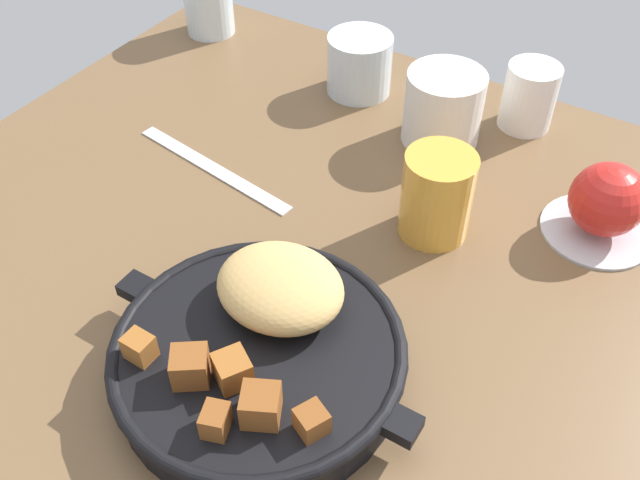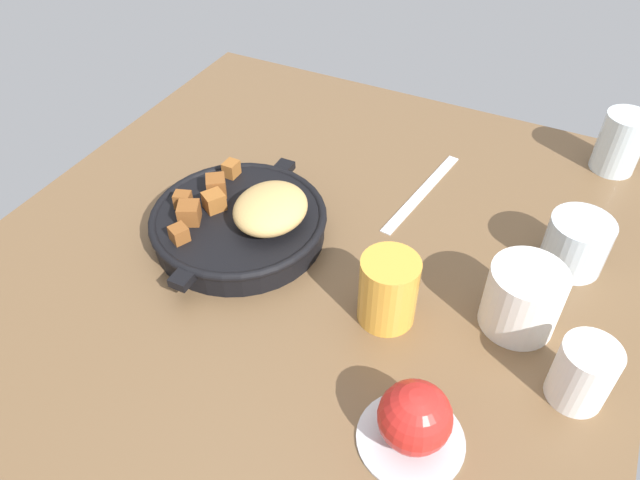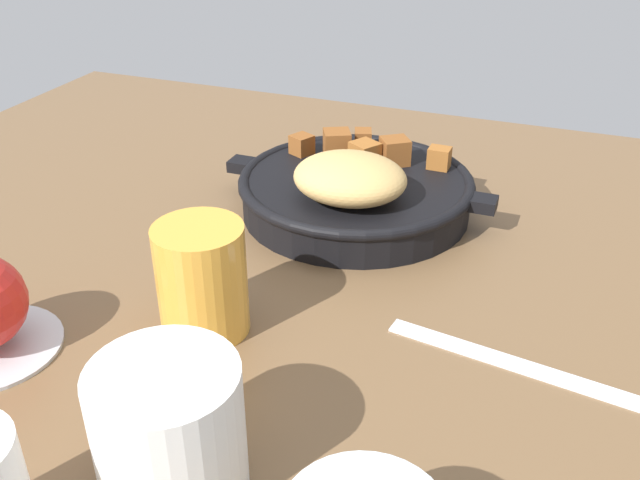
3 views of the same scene
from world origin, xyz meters
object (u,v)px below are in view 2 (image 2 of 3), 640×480
at_px(cast_iron_skillet, 242,220).
at_px(butter_knife, 422,192).
at_px(white_creamer_pitcher, 583,373).
at_px(water_glass_short, 576,244).
at_px(water_glass_tall, 620,143).
at_px(ceramic_mug_white, 523,298).
at_px(juice_glass_amber, 388,290).
at_px(red_apple, 415,417).

bearing_deg(cast_iron_skillet, butter_knife, 136.45).
height_order(white_creamer_pitcher, water_glass_short, white_creamer_pitcher).
bearing_deg(water_glass_tall, white_creamer_pitcher, 1.80).
height_order(butter_knife, ceramic_mug_white, ceramic_mug_white).
bearing_deg(juice_glass_amber, water_glass_tall, 154.79).
bearing_deg(butter_knife, water_glass_short, 83.95).
height_order(butter_knife, water_glass_short, water_glass_short).
bearing_deg(red_apple, water_glass_tall, 167.97).
distance_m(juice_glass_amber, white_creamer_pitcher, 0.22).
height_order(cast_iron_skillet, red_apple, cast_iron_skillet).
xyz_separation_m(water_glass_tall, juice_glass_amber, (0.44, -0.21, -0.00)).
relative_size(juice_glass_amber, white_creamer_pitcher, 1.17).
xyz_separation_m(butter_knife, water_glass_tall, (-0.19, 0.25, 0.05)).
distance_m(red_apple, ceramic_mug_white, 0.21).
relative_size(white_creamer_pitcher, ceramic_mug_white, 0.88).
bearing_deg(butter_knife, juice_glass_amber, 17.44).
height_order(juice_glass_amber, white_creamer_pitcher, juice_glass_amber).
bearing_deg(cast_iron_skillet, ceramic_mug_white, 91.78).
bearing_deg(cast_iron_skillet, juice_glass_amber, 78.42).
bearing_deg(water_glass_short, red_apple, -16.97).
height_order(water_glass_tall, water_glass_short, water_glass_tall).
xyz_separation_m(juice_glass_amber, ceramic_mug_white, (-0.06, 0.14, -0.00)).
bearing_deg(juice_glass_amber, red_apple, 30.50).
bearing_deg(red_apple, water_glass_short, 163.03).
bearing_deg(water_glass_short, white_creamer_pitcher, 10.44).
bearing_deg(water_glass_tall, ceramic_mug_white, -9.55).
bearing_deg(water_glass_tall, cast_iron_skillet, -47.96).
distance_m(white_creamer_pitcher, water_glass_short, 0.21).
distance_m(water_glass_tall, water_glass_short, 0.25).
height_order(red_apple, ceramic_mug_white, ceramic_mug_white).
xyz_separation_m(cast_iron_skillet, red_apple, (0.19, 0.31, 0.01)).
bearing_deg(butter_knife, ceramic_mug_white, 52.50).
bearing_deg(ceramic_mug_white, red_apple, -16.63).
distance_m(cast_iron_skillet, water_glass_tall, 0.58).
relative_size(water_glass_tall, juice_glass_amber, 1.05).
relative_size(juice_glass_amber, ceramic_mug_white, 1.02).
distance_m(butter_knife, water_glass_tall, 0.31).
bearing_deg(butter_knife, white_creamer_pitcher, 53.44).
distance_m(water_glass_tall, juice_glass_amber, 0.48).
height_order(cast_iron_skillet, juice_glass_amber, juice_glass_amber).
relative_size(red_apple, ceramic_mug_white, 0.83).
relative_size(water_glass_tall, white_creamer_pitcher, 1.23).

